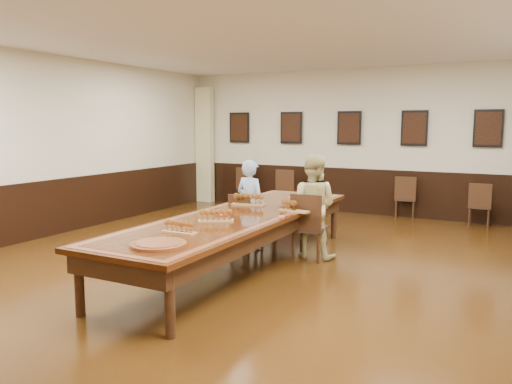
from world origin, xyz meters
The scene contains 23 objects.
floor centered at (0.00, 0.00, -0.01)m, with size 8.00×10.00×0.02m, color black.
ceiling centered at (0.00, 0.00, 3.21)m, with size 8.00×10.00×0.02m, color white.
wall_back centered at (0.00, 5.01, 1.60)m, with size 8.00×0.02×3.20m, color beige.
wall_left centered at (-4.01, 0.00, 1.60)m, with size 0.02×10.00×3.20m, color beige.
chair_man centered at (-0.39, 0.92, 0.45)m, with size 0.42×0.46×0.89m, color #311E15, non-canonical shape.
chair_woman centered at (0.70, 0.87, 0.49)m, with size 0.46×0.50×0.99m, color #311E15, non-canonical shape.
spare_chair_a centered at (-2.48, 4.78, 0.47)m, with size 0.44×0.48×0.94m, color #311E15, non-canonical shape.
spare_chair_b centered at (-1.29, 4.56, 0.48)m, with size 0.45×0.49×0.96m, color #311E15, non-canonical shape.
spare_chair_c centered at (1.30, 4.81, 0.45)m, with size 0.42×0.46×0.90m, color #311E15, non-canonical shape.
spare_chair_d centered at (2.76, 4.58, 0.43)m, with size 0.41×0.44×0.87m, color #311E15, non-canonical shape.
person_man centered at (-0.37, 1.02, 0.71)m, with size 0.52×0.34×1.43m, color #528CCE.
person_woman centered at (0.69, 0.98, 0.77)m, with size 0.77×0.60×1.55m, color #D9CE87.
pink_phone centered at (0.60, 0.09, 0.76)m, with size 0.07×0.13×0.01m, color #E44C71.
curtain centered at (-3.75, 4.82, 1.45)m, with size 0.45×0.18×2.90m, color beige.
wainscoting centered at (0.00, 0.00, 0.50)m, with size 8.00×10.00×1.00m.
conference_table centered at (0.00, 0.00, 0.61)m, with size 1.40×5.00×0.76m.
posters centered at (0.00, 4.94, 1.90)m, with size 6.14×0.04×0.74m.
flight_a centered at (-0.25, 0.72, 0.84)m, with size 0.52×0.27×0.19m.
flight_b centered at (0.56, 0.53, 0.83)m, with size 0.45×0.19×0.16m.
flight_c centered at (0.01, -0.61, 0.83)m, with size 0.44×0.35×0.17m.
flight_d centered at (0.00, -1.38, 0.82)m, with size 0.41×0.13×0.15m.
red_plate_grp centered at (-0.16, -0.20, 0.76)m, with size 0.18×0.18×0.02m.
carved_platter centered at (0.18, -1.97, 0.77)m, with size 0.70×0.70×0.05m.
Camera 1 is at (3.34, -5.87, 1.98)m, focal length 35.00 mm.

